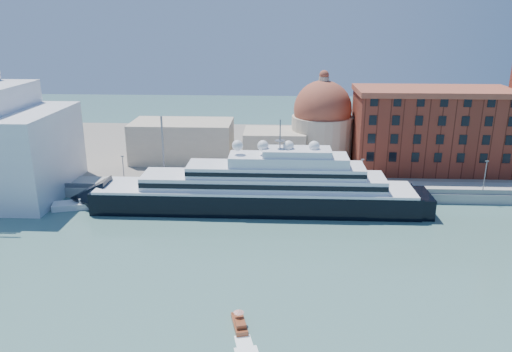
{
  "coord_description": "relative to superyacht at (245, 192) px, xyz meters",
  "views": [
    {
      "loc": [
        9.58,
        -87.99,
        44.43
      ],
      "look_at": [
        4.35,
        18.0,
        10.11
      ],
      "focal_mm": 35.0,
      "sensor_mm": 36.0,
      "label": 1
    }
  ],
  "objects": [
    {
      "name": "lamp_posts",
      "position": [
        -14.07,
        9.27,
        5.41
      ],
      "size": [
        120.8,
        2.4,
        18.0
      ],
      "color": "slate",
      "rests_on": "quay"
    },
    {
      "name": "service_barge",
      "position": [
        -39.65,
        -0.64,
        -3.63
      ],
      "size": [
        13.19,
        7.47,
        2.82
      ],
      "rotation": [
        0.0,
        0.0,
        0.28
      ],
      "color": "white",
      "rests_on": "ground"
    },
    {
      "name": "land",
      "position": [
        -1.41,
        52.0,
        -3.43
      ],
      "size": [
        260.0,
        72.0,
        2.0
      ],
      "primitive_type": "cube",
      "color": "slate",
      "rests_on": "ground"
    },
    {
      "name": "quay",
      "position": [
        -1.41,
        11.0,
        -3.18
      ],
      "size": [
        180.0,
        10.0,
        2.5
      ],
      "primitive_type": "cube",
      "color": "gray",
      "rests_on": "ground"
    },
    {
      "name": "superyacht",
      "position": [
        0.0,
        0.0,
        0.0
      ],
      "size": [
        85.98,
        11.92,
        25.7
      ],
      "color": "black",
      "rests_on": "ground"
    },
    {
      "name": "quay_fence",
      "position": [
        -1.41,
        6.5,
        -1.33
      ],
      "size": [
        180.0,
        0.1,
        1.2
      ],
      "primitive_type": "cube",
      "color": "slate",
      "rests_on": "quay"
    },
    {
      "name": "water_taxi",
      "position": [
        2.56,
        -47.18,
        -3.82
      ],
      "size": [
        3.06,
        5.69,
        2.57
      ],
      "rotation": [
        0.0,
        0.0,
        0.24
      ],
      "color": "maroon",
      "rests_on": "ground"
    },
    {
      "name": "church",
      "position": [
        4.98,
        34.72,
        6.47
      ],
      "size": [
        66.0,
        18.0,
        25.5
      ],
      "color": "beige",
      "rests_on": "land"
    },
    {
      "name": "ground",
      "position": [
        -1.41,
        -23.0,
        -4.43
      ],
      "size": [
        400.0,
        400.0,
        0.0
      ],
      "primitive_type": "plane",
      "color": "#3C6861",
      "rests_on": "ground"
    },
    {
      "name": "warehouse",
      "position": [
        50.59,
        29.0,
        9.35
      ],
      "size": [
        43.0,
        19.0,
        23.25
      ],
      "color": "maroon",
      "rests_on": "land"
    }
  ]
}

